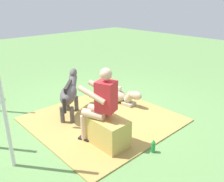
{
  "coord_description": "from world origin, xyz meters",
  "views": [
    {
      "loc": [
        -3.66,
        2.99,
        2.41
      ],
      "look_at": [
        -0.16,
        -0.27,
        0.55
      ],
      "focal_mm": 38.44,
      "sensor_mm": 36.0,
      "label": 1
    }
  ],
  "objects_px": {
    "person_seated": "(100,102)",
    "pony_lying": "(114,94)",
    "hay_bale": "(108,132)",
    "tent_pole_left": "(1,94)",
    "pony_standing": "(69,93)",
    "soda_bottle": "(153,146)"
  },
  "relations": [
    {
      "from": "person_seated",
      "to": "tent_pole_left",
      "type": "xyz_separation_m",
      "value": [
        0.43,
        1.4,
        0.41
      ]
    },
    {
      "from": "tent_pole_left",
      "to": "pony_standing",
      "type": "bearing_deg",
      "value": -62.63
    },
    {
      "from": "tent_pole_left",
      "to": "person_seated",
      "type": "bearing_deg",
      "value": -106.94
    },
    {
      "from": "pony_standing",
      "to": "tent_pole_left",
      "type": "height_order",
      "value": "tent_pole_left"
    },
    {
      "from": "person_seated",
      "to": "pony_lying",
      "type": "distance_m",
      "value": 1.92
    },
    {
      "from": "pony_standing",
      "to": "tent_pole_left",
      "type": "distance_m",
      "value": 1.92
    },
    {
      "from": "hay_bale",
      "to": "tent_pole_left",
      "type": "relative_size",
      "value": 0.29
    },
    {
      "from": "hay_bale",
      "to": "pony_standing",
      "type": "distance_m",
      "value": 1.45
    },
    {
      "from": "pony_lying",
      "to": "soda_bottle",
      "type": "relative_size",
      "value": 5.64
    },
    {
      "from": "hay_bale",
      "to": "person_seated",
      "type": "distance_m",
      "value": 0.55
    },
    {
      "from": "person_seated",
      "to": "hay_bale",
      "type": "bearing_deg",
      "value": -165.91
    },
    {
      "from": "pony_lying",
      "to": "person_seated",
      "type": "bearing_deg",
      "value": 129.09
    },
    {
      "from": "pony_standing",
      "to": "hay_bale",
      "type": "bearing_deg",
      "value": 173.44
    },
    {
      "from": "person_seated",
      "to": "pony_lying",
      "type": "relative_size",
      "value": 1.02
    },
    {
      "from": "hay_bale",
      "to": "tent_pole_left",
      "type": "distance_m",
      "value": 1.81
    },
    {
      "from": "hay_bale",
      "to": "pony_standing",
      "type": "height_order",
      "value": "pony_standing"
    },
    {
      "from": "hay_bale",
      "to": "pony_lying",
      "type": "bearing_deg",
      "value": -46.42
    },
    {
      "from": "hay_bale",
      "to": "pony_lying",
      "type": "relative_size",
      "value": 0.5
    },
    {
      "from": "hay_bale",
      "to": "soda_bottle",
      "type": "height_order",
      "value": "hay_bale"
    },
    {
      "from": "soda_bottle",
      "to": "tent_pole_left",
      "type": "bearing_deg",
      "value": 55.89
    },
    {
      "from": "person_seated",
      "to": "soda_bottle",
      "type": "distance_m",
      "value": 1.14
    },
    {
      "from": "hay_bale",
      "to": "soda_bottle",
      "type": "xyz_separation_m",
      "value": [
        -0.66,
        -0.4,
        -0.14
      ]
    }
  ]
}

